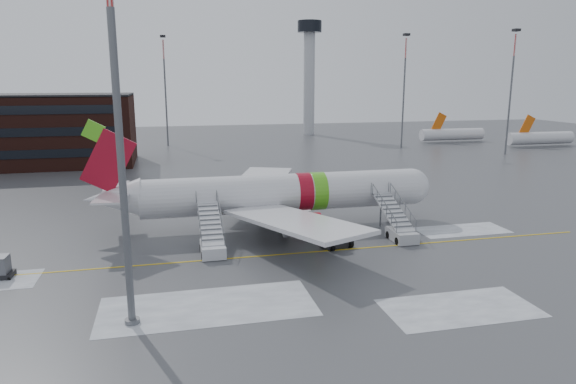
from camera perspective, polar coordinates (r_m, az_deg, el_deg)
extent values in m
plane|color=#494C4F|center=(44.90, -2.19, -6.64)|extent=(260.00, 260.00, 0.00)
cylinder|color=silver|center=(51.61, -0.51, -0.08)|extent=(28.00, 3.80, 3.80)
sphere|color=silver|center=(56.31, 13.53, 0.62)|extent=(3.80, 3.80, 3.80)
cube|color=black|center=(56.69, 14.50, 1.16)|extent=(1.09, 1.60, 0.97)
cone|color=silver|center=(50.62, -18.93, -0.71)|extent=(5.20, 3.72, 3.72)
cube|color=maroon|center=(50.00, -19.33, 3.25)|extent=(5.27, 0.30, 6.09)
cube|color=#55BE1E|center=(49.80, -20.82, 6.36)|extent=(2.16, 0.26, 2.16)
cube|color=silver|center=(53.00, -18.51, 0.60)|extent=(3.07, 4.85, 0.18)
cube|color=silver|center=(47.94, -19.03, -0.63)|extent=(3.07, 4.85, 0.18)
cube|color=silver|center=(59.70, -3.25, 1.01)|extent=(10.72, 15.97, 1.13)
cube|color=silver|center=(43.50, 0.68, -3.26)|extent=(10.72, 15.97, 1.13)
cylinder|color=silver|center=(57.10, -1.17, -0.88)|extent=(3.40, 2.10, 2.10)
cylinder|color=silver|center=(47.30, 1.48, -3.68)|extent=(3.40, 2.10, 2.10)
cylinder|color=#595B60|center=(56.02, 11.56, -2.08)|extent=(0.20, 0.20, 1.80)
cylinder|color=black|center=(56.13, 11.54, -2.52)|extent=(0.90, 0.56, 0.90)
cylinder|color=black|center=(54.51, -1.57, -2.71)|extent=(0.90, 0.56, 0.90)
cylinder|color=black|center=(49.99, -0.45, -4.10)|extent=(0.90, 0.56, 0.90)
cube|color=#A9ABB0|center=(48.77, 12.55, -4.71)|extent=(2.00, 3.20, 1.00)
cube|color=#A9ABB0|center=(50.14, 11.60, -2.20)|extent=(1.90, 5.87, 2.52)
cube|color=#A9ABB0|center=(52.80, 10.17, -0.11)|extent=(1.90, 1.40, 0.15)
cylinder|color=#595B60|center=(52.83, 10.27, -2.00)|extent=(0.16, 0.16, 3.40)
cylinder|color=black|center=(47.59, 12.07, -5.36)|extent=(0.25, 0.70, 0.70)
cylinder|color=black|center=(50.07, 12.97, -4.52)|extent=(0.25, 0.70, 0.70)
cube|color=silver|center=(44.28, -8.36, -6.29)|extent=(2.00, 3.20, 1.00)
cube|color=silver|center=(45.79, -8.66, -3.48)|extent=(1.90, 5.87, 2.52)
cube|color=silver|center=(48.68, -9.03, -1.11)|extent=(1.90, 1.40, 0.15)
cylinder|color=#595B60|center=(48.71, -8.92, -3.17)|extent=(0.16, 0.16, 3.40)
cylinder|color=black|center=(43.34, -9.43, -7.02)|extent=(0.25, 0.70, 0.70)
cylinder|color=black|center=(45.36, -7.33, -6.07)|extent=(0.25, 0.70, 0.70)
cube|color=black|center=(46.11, 5.47, -5.61)|extent=(2.96, 2.07, 0.67)
cube|color=silver|center=(45.66, 4.98, -4.90)|extent=(1.64, 1.64, 0.86)
cube|color=black|center=(45.56, 4.99, -4.49)|extent=(1.43, 1.50, 0.14)
cylinder|color=black|center=(45.11, 4.91, -6.13)|extent=(0.45, 0.72, 0.67)
cylinder|color=black|center=(46.13, 6.93, -5.76)|extent=(0.45, 0.72, 0.67)
cylinder|color=black|center=(46.18, 4.01, -5.68)|extent=(0.45, 0.72, 0.67)
cylinder|color=black|center=(47.18, 5.99, -5.32)|extent=(0.45, 0.72, 0.67)
cylinder|color=black|center=(45.17, -28.09, -7.83)|extent=(0.18, 0.29, 0.28)
cylinder|color=#595B60|center=(30.98, -17.95, 1.74)|extent=(0.44, 0.44, 18.41)
cylinder|color=#595B60|center=(33.74, -16.92, -13.55)|extent=(0.90, 0.90, 0.30)
cylinder|color=#B2B5BA|center=(141.91, 2.36, 12.05)|extent=(3.00, 3.00, 28.00)
cylinder|color=black|center=(142.59, 2.41, 17.89)|extent=(6.40, 6.40, 3.00)
cylinder|color=#595B60|center=(115.27, 12.69, 9.53)|extent=(0.36, 0.36, 19.20)
cylinder|color=#CC7272|center=(115.35, 12.96, 15.25)|extent=(0.32, 0.32, 4.32)
cube|color=black|center=(115.55, 13.03, 16.67)|extent=(1.20, 1.20, 0.50)
cylinder|color=#595B60|center=(119.81, -13.40, 9.59)|extent=(0.36, 0.36, 19.20)
cylinder|color=#CC7272|center=(119.89, -13.68, 15.09)|extent=(0.32, 0.32, 4.32)
cube|color=black|center=(120.08, -13.75, 16.46)|extent=(1.20, 1.20, 0.50)
cylinder|color=#595B60|center=(111.52, 23.38, 8.75)|extent=(0.36, 0.36, 19.20)
cylinder|color=#CC7272|center=(111.60, 23.90, 14.65)|extent=(0.32, 0.32, 4.32)
cube|color=black|center=(111.81, 24.03, 16.12)|extent=(1.20, 1.20, 0.50)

